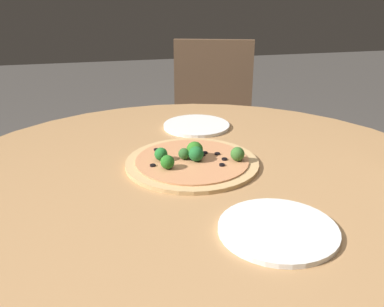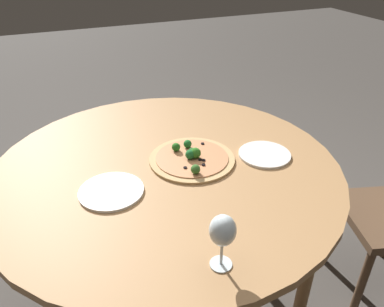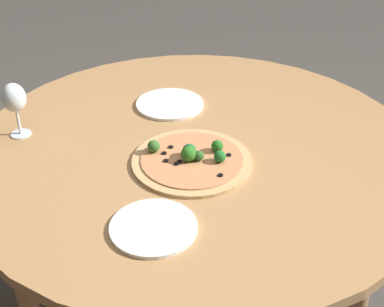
% 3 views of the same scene
% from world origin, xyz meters
% --- Properties ---
extents(ground_plane, '(12.00, 12.00, 0.00)m').
position_xyz_m(ground_plane, '(0.00, 0.00, 0.00)').
color(ground_plane, '#4C4742').
extents(dining_table, '(1.32, 1.32, 0.78)m').
position_xyz_m(dining_table, '(0.00, 0.00, 0.71)').
color(dining_table, '#A87A4C').
rests_on(dining_table, ground_plane).
extents(pizza, '(0.33, 0.33, 0.06)m').
position_xyz_m(pizza, '(0.01, 0.10, 0.79)').
color(pizza, tan).
rests_on(pizza, dining_table).
extents(wine_glass, '(0.07, 0.07, 0.17)m').
position_xyz_m(wine_glass, '(0.52, -0.02, 0.90)').
color(wine_glass, silver).
rests_on(wine_glass, dining_table).
extents(plate_near, '(0.22, 0.22, 0.01)m').
position_xyz_m(plate_near, '(0.09, -0.23, 0.78)').
color(plate_near, white).
rests_on(plate_near, dining_table).
extents(plate_far, '(0.21, 0.21, 0.01)m').
position_xyz_m(plate_far, '(0.08, 0.38, 0.78)').
color(plate_far, white).
rests_on(plate_far, dining_table).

